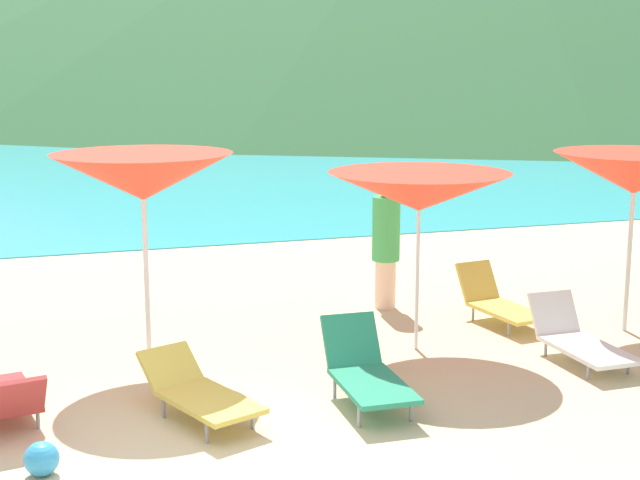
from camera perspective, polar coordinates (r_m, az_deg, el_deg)
ground_plane at (r=17.59m, az=-13.99°, el=-0.78°), size 50.00×100.00×0.30m
ocean_water at (r=236.43m, az=-17.62°, el=9.89°), size 650.00×440.00×0.02m
umbrella_3 at (r=10.22m, az=-10.87°, el=3.83°), size 2.00×2.00×2.39m
umbrella_4 at (r=10.69m, az=6.13°, el=2.98°), size 2.24×2.24×2.11m
umbrella_5 at (r=12.00m, az=18.81°, el=3.90°), size 2.10×2.10×2.26m
lounge_chair_2 at (r=9.31m, az=2.83°, el=-8.05°), size 0.64×1.44×0.77m
lounge_chair_3 at (r=9.27m, az=-19.01°, el=-9.16°), size 0.87×1.49×0.64m
lounge_chair_5 at (r=9.01m, az=-7.52°, el=-9.24°), size 1.07×1.56×0.56m
lounge_chair_8 at (r=10.98m, az=15.61°, el=-5.88°), size 0.63×1.47×0.67m
lounge_chair_10 at (r=12.27m, az=10.91°, el=-3.74°), size 0.74×1.45×0.70m
beachgoer_0 at (r=12.63m, az=4.08°, el=-0.15°), size 0.38×0.38×1.76m
beach_ball at (r=8.18m, az=-16.78°, el=-12.78°), size 0.29×0.29×0.29m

